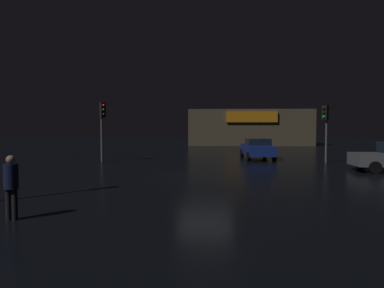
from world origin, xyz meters
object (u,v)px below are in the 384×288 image
object	(u,v)px
store_building	(248,127)
pedestrian	(11,183)
traffic_signal_cross_left	(102,120)
car_far	(257,148)
traffic_signal_main	(325,121)

from	to	relation	value
store_building	pedestrian	world-z (taller)	store_building
pedestrian	traffic_signal_cross_left	bearing A→B (deg)	98.79
car_far	traffic_signal_cross_left	bearing A→B (deg)	-166.61
store_building	traffic_signal_main	distance (m)	25.14
traffic_signal_main	pedestrian	distance (m)	19.16
traffic_signal_cross_left	pedestrian	size ratio (longest dim) A/B	2.44
traffic_signal_cross_left	car_far	xyz separation A→B (m)	(10.36, 2.47, -1.95)
car_far	pedestrian	distance (m)	19.18
traffic_signal_cross_left	pedestrian	bearing A→B (deg)	-81.21
traffic_signal_main	car_far	xyz separation A→B (m)	(-3.92, 2.56, -1.91)
traffic_signal_main	traffic_signal_cross_left	bearing A→B (deg)	179.63
traffic_signal_main	traffic_signal_cross_left	xyz separation A→B (m)	(-14.29, 0.09, 0.05)
store_building	traffic_signal_main	world-z (taller)	store_building
store_building	traffic_signal_cross_left	distance (m)	27.59
store_building	traffic_signal_main	size ratio (longest dim) A/B	4.18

